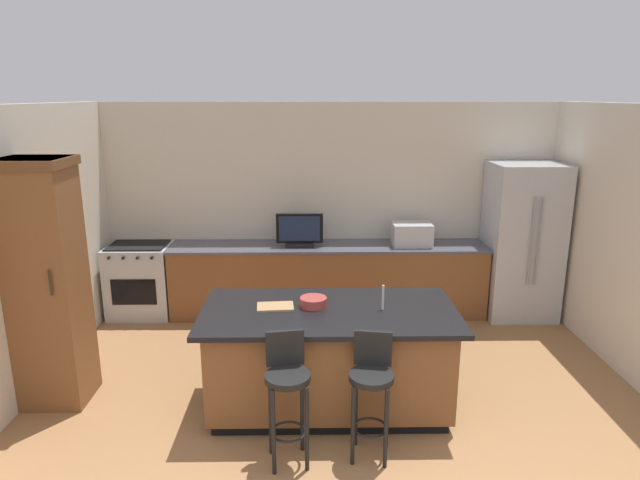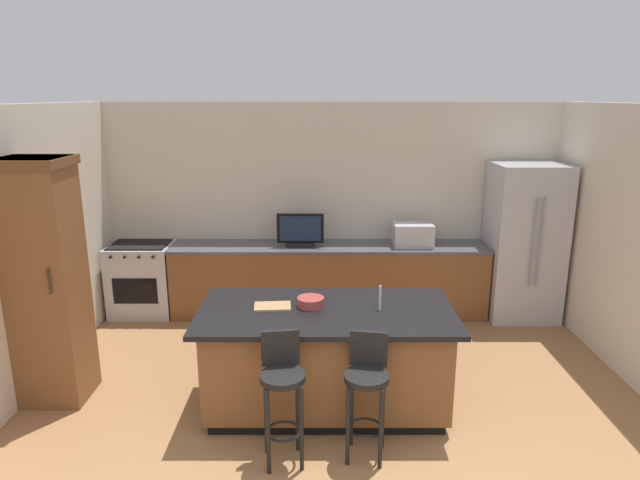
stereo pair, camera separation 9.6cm
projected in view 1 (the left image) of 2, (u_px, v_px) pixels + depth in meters
wall_back at (330, 206)px, 7.16m from camera, size 6.19×0.12×2.64m
wall_left at (18, 254)px, 5.00m from camera, size 0.12×4.77×2.64m
counter_back at (328, 279)px, 7.01m from camera, size 3.94×0.62×0.90m
kitchen_island at (329, 358)px, 4.86m from camera, size 2.20×1.09×0.93m
refrigerator at (522, 241)px, 6.85m from camera, size 0.84×0.77×1.92m
range_oven at (141, 280)px, 6.97m from camera, size 0.77×0.63×0.92m
cabinet_tower at (46, 280)px, 4.83m from camera, size 0.61×0.56×2.21m
microwave at (412, 234)px, 6.88m from camera, size 0.48×0.36×0.28m
tv_monitor at (300, 231)px, 6.79m from camera, size 0.57×0.16×0.41m
sink_faucet_back at (314, 234)px, 6.96m from camera, size 0.02×0.02×0.24m
sink_faucet_island at (383, 297)px, 4.72m from camera, size 0.02×0.02×0.22m
bar_stool_left at (287, 387)px, 4.11m from camera, size 0.34×0.36×1.01m
bar_stool_right at (371, 385)px, 4.19m from camera, size 0.34×0.36×0.98m
fruit_bowl at (313, 302)px, 4.81m from camera, size 0.23×0.23×0.08m
cutting_board at (275, 307)px, 4.79m from camera, size 0.33×0.23×0.02m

